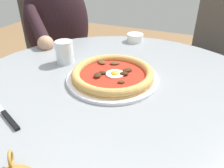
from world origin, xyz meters
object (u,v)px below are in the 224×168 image
(steak_knife, at_px, (6,115))
(ramekin_capers, at_px, (135,37))
(dining_table, at_px, (116,117))
(pizza_on_plate, at_px, (113,75))
(water_glass, at_px, (65,53))
(cafe_chair_spare_near, at_px, (215,47))
(cafe_chair_diner, at_px, (56,49))
(diner_person, at_px, (62,58))

(steak_knife, height_order, ramekin_capers, ramekin_capers)
(dining_table, bearing_deg, pizza_on_plate, 33.95)
(water_glass, distance_m, steak_knife, 0.34)
(water_glass, relative_size, steak_knife, 0.42)
(cafe_chair_spare_near, bearing_deg, cafe_chair_diner, 113.61)
(pizza_on_plate, relative_size, cafe_chair_spare_near, 0.33)
(dining_table, distance_m, cafe_chair_spare_near, 1.05)
(cafe_chair_spare_near, bearing_deg, dining_table, 164.10)
(ramekin_capers, height_order, cafe_chair_spare_near, cafe_chair_spare_near)
(dining_table, xyz_separation_m, cafe_chair_spare_near, (1.00, -0.29, -0.06))
(pizza_on_plate, relative_size, steak_knife, 1.49)
(dining_table, height_order, diner_person, diner_person)
(water_glass, distance_m, diner_person, 0.54)
(dining_table, xyz_separation_m, ramekin_capers, (0.43, 0.09, 0.12))
(water_glass, bearing_deg, steak_knife, -172.41)
(dining_table, xyz_separation_m, steak_knife, (-0.23, 0.21, 0.11))
(dining_table, distance_m, steak_knife, 0.33)
(steak_knife, bearing_deg, dining_table, -42.50)
(ramekin_capers, distance_m, cafe_chair_spare_near, 0.71)
(pizza_on_plate, height_order, cafe_chair_spare_near, cafe_chair_spare_near)
(diner_person, bearing_deg, steak_knife, -153.52)
(steak_knife, distance_m, cafe_chair_spare_near, 1.34)
(pizza_on_plate, distance_m, cafe_chair_diner, 0.85)
(dining_table, bearing_deg, cafe_chair_diner, 49.00)
(dining_table, distance_m, cafe_chair_diner, 0.90)
(dining_table, height_order, steak_knife, steak_knife)
(pizza_on_plate, bearing_deg, water_glass, 76.88)
(water_glass, xyz_separation_m, diner_person, (0.38, 0.31, -0.23))
(dining_table, relative_size, water_glass, 12.28)
(cafe_chair_spare_near, bearing_deg, water_glass, 149.10)
(ramekin_capers, relative_size, diner_person, 0.06)
(ramekin_capers, bearing_deg, diner_person, 83.33)
(ramekin_capers, bearing_deg, cafe_chair_diner, 75.45)
(diner_person, xyz_separation_m, cafe_chair_spare_near, (0.52, -0.85, 0.02))
(pizza_on_plate, bearing_deg, ramekin_capers, 7.75)
(steak_knife, xyz_separation_m, cafe_chair_diner, (0.81, 0.47, -0.19))
(diner_person, height_order, cafe_chair_diner, diner_person)
(water_glass, bearing_deg, pizza_on_plate, -103.12)
(ramekin_capers, distance_m, cafe_chair_diner, 0.64)
(pizza_on_plate, xyz_separation_m, cafe_chair_spare_near, (0.95, -0.32, -0.19))
(ramekin_capers, bearing_deg, dining_table, -168.51)
(dining_table, relative_size, cafe_chair_spare_near, 1.12)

